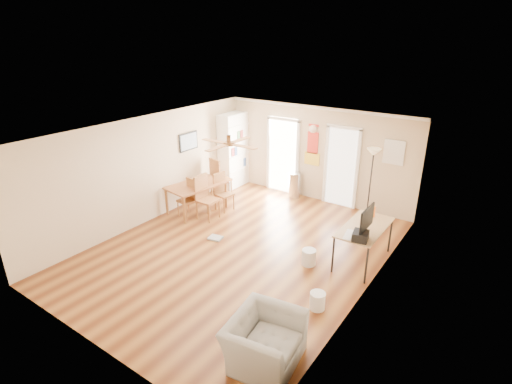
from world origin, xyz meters
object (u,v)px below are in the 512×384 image
Objects in this scene: printer at (361,236)px; wastebasket_a at (309,257)px; dining_chair_right_a at (224,192)px; dining_chair_right_b at (208,198)px; dining_chair_far at (221,177)px; torchiere_lamp at (370,184)px; computer_desk at (363,244)px; dining_table at (197,198)px; bookshelf at (234,150)px; dining_chair_near at (187,199)px; trash_can at (295,185)px; armchair at (264,341)px; wastebasket_b at (317,301)px.

wastebasket_a is at bearing 176.91° from printer.
dining_chair_right_b reaches higher than dining_chair_right_a.
wastebasket_a is (-0.96, -0.14, -0.72)m from printer.
wastebasket_a is at bearing 167.28° from dining_chair_far.
dining_chair_right_b is 4.05m from torchiere_lamp.
dining_chair_right_b is 0.74× the size of computer_desk.
dining_chair_right_a is 3.95m from computer_desk.
computer_desk is at bearing -72.57° from torchiere_lamp.
printer reaches higher than dining_table.
dining_chair_far is (-0.14, 1.18, 0.19)m from dining_table.
dining_chair_right_a is 0.88× the size of dining_chair_far.
dining_table reaches higher than wastebasket_a.
bookshelf reaches higher than wastebasket_a.
computer_desk reaches higher than dining_table.
dining_chair_near is 2.99× the size of printer.
bookshelf is 2.29× the size of dining_chair_near.
armchair is at bearing -64.47° from trash_can.
dining_chair_right_b is at bearing 29.47° from dining_chair_near.
wastebasket_b is (2.76, -4.08, -0.21)m from trash_can.
dining_chair_right_b reaches higher than armchair.
dining_chair_near is 0.54× the size of torchiere_lamp.
trash_can is (1.65, 2.26, -0.00)m from dining_table.
dining_chair_near is 0.90× the size of armchair.
dining_chair_right_a is at bearing 66.91° from dining_chair_near.
dining_chair_far is (-0.69, 1.37, 0.00)m from dining_chair_right_b.
dining_chair_near is (-0.52, -0.85, -0.01)m from dining_chair_right_a.
wastebasket_a is 1.07× the size of wastebasket_b.
dining_chair_right_a is 3.31m from wastebasket_a.
dining_chair_near reaches higher than armchair.
computer_desk is 1.13m from wastebasket_a.
dining_chair_right_b is 4.21m from wastebasket_b.
dining_chair_right_b is 2.69m from trash_can.
trash_can is at bearing 53.88° from dining_table.
bookshelf is 6.85× the size of printer.
dining_chair_far is 4.75m from computer_desk.
dining_chair_right_b is at bearing -18.91° from dining_table.
dining_chair_far is at bearing 153.99° from wastebasket_a.
dining_chair_right_b is at bearing -114.18° from trash_can.
bookshelf reaches higher than torchiere_lamp.
printer is 0.98× the size of wastebasket_a.
bookshelf is at bearing 107.38° from dining_chair_near.
trash_can is (2.01, 0.20, -0.74)m from bookshelf.
torchiere_lamp is (3.25, 1.74, 0.41)m from dining_chair_right_a.
bookshelf is at bearing -178.08° from torchiere_lamp.
wastebasket_a is (4.00, -2.73, -0.94)m from bookshelf.
dining_chair_far is at bearing 148.98° from printer.
printer is at bearing -45.06° from bookshelf.
trash_can is 0.49× the size of computer_desk.
torchiere_lamp is (2.15, -0.06, 0.53)m from trash_can.
printer is (4.57, -0.14, 0.40)m from dining_chair_near.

